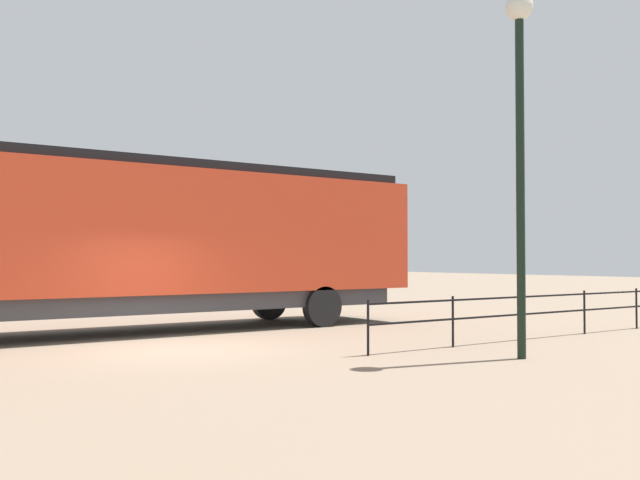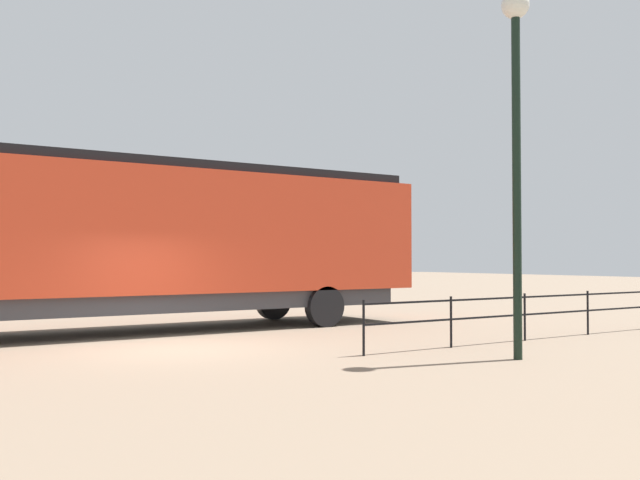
# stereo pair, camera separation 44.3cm
# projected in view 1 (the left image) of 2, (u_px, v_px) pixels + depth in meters

# --- Properties ---
(ground_plane) EXTENTS (120.00, 120.00, 0.00)m
(ground_plane) POSITION_uv_depth(u_px,v_px,m) (177.00, 349.00, 14.32)
(ground_plane) COLOR #84705B
(locomotive) EXTENTS (3.14, 16.46, 4.28)m
(locomotive) POSITION_uv_depth(u_px,v_px,m) (134.00, 237.00, 17.56)
(locomotive) COLOR red
(locomotive) RESTS_ON ground_plane
(lamp_post) EXTENTS (0.52, 0.52, 6.83)m
(lamp_post) POSITION_uv_depth(u_px,v_px,m) (520.00, 104.00, 13.11)
(lamp_post) COLOR black
(lamp_post) RESTS_ON ground_plane
(platform_fence) EXTENTS (0.05, 11.39, 1.07)m
(platform_fence) POSITION_uv_depth(u_px,v_px,m) (555.00, 307.00, 16.63)
(platform_fence) COLOR black
(platform_fence) RESTS_ON ground_plane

